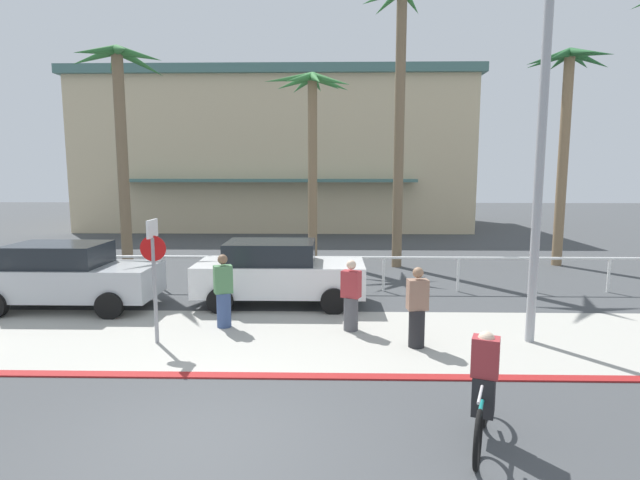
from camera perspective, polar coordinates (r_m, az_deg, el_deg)
name	(u,v)px	position (r m, az deg, el deg)	size (l,w,h in m)	color
ground_plane	(278,280)	(16.51, -4.77, -4.49)	(80.00, 80.00, 0.00)	#424447
sidewalk_strip	(249,338)	(10.96, -8.00, -10.91)	(44.00, 4.00, 0.02)	#ADAAA0
curb_paint	(231,376)	(9.12, -10.08, -14.89)	(44.00, 0.24, 0.03)	maroon
building_backdrop	(280,154)	(33.69, -4.55, 9.74)	(23.42, 12.33, 9.26)	beige
rail_fence	(272,263)	(14.89, -5.41, -2.59)	(24.09, 0.08, 1.04)	white
stop_sign_bike_lane	(154,263)	(10.66, -18.33, -2.52)	(0.52, 0.56, 2.56)	gray
streetlight_curb	(547,131)	(10.74, 24.31, 11.19)	(0.24, 2.54, 7.50)	#9EA0A5
palm_tree_0	(121,109)	(18.17, -21.68, 13.62)	(3.02, 3.44, 7.53)	#756047
palm_tree_1	(312,115)	(19.89, -0.95, 14.02)	(3.39, 3.61, 7.26)	#846B4C
palm_tree_2	(401,73)	(18.87, 9.14, 18.24)	(3.22, 3.18, 9.92)	#756047
palm_tree_3	(567,102)	(20.80, 26.17, 13.84)	(3.03, 3.57, 7.87)	#846B4C
car_silver_1	(67,275)	(14.41, -26.75, -3.61)	(4.40, 2.02, 1.69)	#B2B7BC
car_white_2	(278,272)	(13.32, -4.77, -3.66)	(4.40, 2.02, 1.69)	white
cyclist_teal_0	(484,390)	(7.14, 18.06, -15.88)	(0.72, 1.72, 1.50)	black
pedestrian_0	(351,299)	(11.14, 3.53, -6.66)	(0.47, 0.42, 1.60)	#4C4C51
pedestrian_1	(417,311)	(10.27, 10.95, -7.91)	(0.43, 0.35, 1.64)	#232326
pedestrian_2	(223,294)	(11.55, -10.89, -6.05)	(0.47, 0.42, 1.68)	#384C7A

